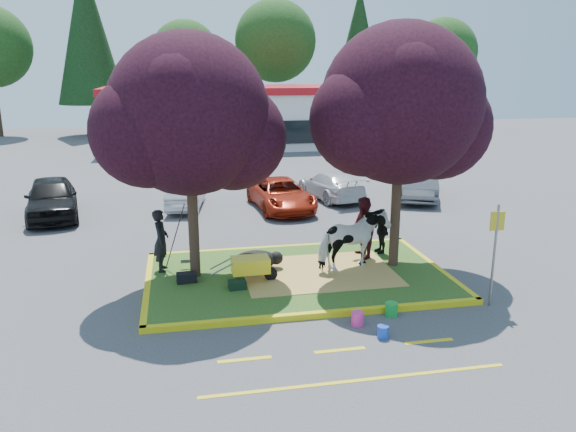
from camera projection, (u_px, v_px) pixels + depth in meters
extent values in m
plane|color=#424244|center=(298.00, 279.00, 15.70)|extent=(90.00, 90.00, 0.00)
cube|color=#294A17|center=(298.00, 276.00, 15.68)|extent=(8.00, 5.00, 0.15)
cube|color=yellow|center=(321.00, 315.00, 13.23)|extent=(8.30, 0.16, 0.15)
cube|color=yellow|center=(281.00, 248.00, 18.13)|extent=(8.30, 0.16, 0.15)
cube|color=yellow|center=(148.00, 287.00, 14.91)|extent=(0.16, 5.30, 0.15)
cube|color=yellow|center=(433.00, 266.00, 16.45)|extent=(0.16, 5.30, 0.15)
cube|color=tan|center=(318.00, 272.00, 15.77)|extent=(4.20, 3.00, 0.01)
cylinder|color=black|center=(193.00, 214.00, 15.06)|extent=(0.28, 0.28, 3.53)
sphere|color=black|center=(188.00, 114.00, 14.39)|extent=(4.20, 4.20, 4.20)
sphere|color=black|center=(233.00, 137.00, 14.96)|extent=(2.86, 2.86, 2.86)
sphere|color=black|center=(147.00, 131.00, 14.00)|extent=(2.86, 2.86, 2.86)
cylinder|color=black|center=(396.00, 203.00, 15.93)|extent=(0.28, 0.28, 3.70)
sphere|color=black|center=(401.00, 104.00, 15.22)|extent=(4.40, 4.40, 4.40)
sphere|color=black|center=(438.00, 127.00, 15.80)|extent=(2.99, 2.99, 2.99)
sphere|color=black|center=(365.00, 120.00, 14.83)|extent=(2.99, 2.99, 2.99)
cube|color=yellow|center=(245.00, 359.00, 11.34)|extent=(1.10, 0.12, 0.01)
cube|color=yellow|center=(340.00, 350.00, 11.72)|extent=(1.10, 0.12, 0.01)
cube|color=yellow|center=(429.00, 341.00, 12.09)|extent=(1.10, 0.12, 0.01)
cube|color=yellow|center=(358.00, 380.00, 10.58)|extent=(6.00, 0.10, 0.01)
cube|color=silver|center=(245.00, 119.00, 42.12)|extent=(20.00, 8.00, 4.00)
cube|color=#A31117|center=(245.00, 90.00, 41.57)|extent=(20.40, 8.40, 0.50)
cube|color=black|center=(253.00, 133.00, 38.43)|extent=(19.00, 0.10, 1.60)
cylinder|color=black|center=(94.00, 113.00, 48.41)|extent=(0.44, 0.44, 3.92)
cone|color=black|center=(87.00, 31.00, 46.69)|extent=(5.60, 5.60, 11.90)
cylinder|color=black|center=(188.00, 115.00, 51.44)|extent=(0.44, 0.44, 3.08)
sphere|color=#143811|center=(185.00, 55.00, 50.09)|extent=(6.16, 6.16, 6.16)
cylinder|color=black|center=(276.00, 111.00, 51.93)|extent=(0.44, 0.44, 3.64)
sphere|color=#143811|center=(275.00, 41.00, 50.33)|extent=(7.28, 7.28, 7.28)
cylinder|color=black|center=(357.00, 111.00, 53.92)|extent=(0.44, 0.44, 3.50)
cone|color=black|center=(359.00, 45.00, 52.39)|extent=(5.00, 5.00, 10.62)
cylinder|color=black|center=(439.00, 112.00, 54.51)|extent=(0.44, 0.44, 3.22)
sphere|color=#143811|center=(443.00, 53.00, 53.10)|extent=(6.44, 6.44, 6.44)
imported|color=silver|center=(353.00, 241.00, 15.78)|extent=(2.22, 1.53, 1.72)
ellipsoid|color=black|center=(255.00, 260.00, 15.95)|extent=(1.44, 1.15, 0.55)
imported|color=black|center=(161.00, 240.00, 15.72)|extent=(0.47, 0.68, 1.77)
imported|color=#3F1217|center=(363.00, 228.00, 16.73)|extent=(0.75, 0.94, 1.87)
imported|color=black|center=(381.00, 231.00, 17.31)|extent=(0.42, 0.85, 1.40)
cylinder|color=black|center=(271.00, 274.00, 15.13)|extent=(0.36, 0.08, 0.36)
cylinder|color=slate|center=(239.00, 281.00, 14.77)|extent=(0.04, 0.04, 0.26)
cylinder|color=slate|center=(237.00, 275.00, 15.18)|extent=(0.04, 0.04, 0.26)
cube|color=yellow|center=(250.00, 265.00, 14.95)|extent=(1.01, 0.62, 0.40)
cylinder|color=slate|center=(223.00, 269.00, 14.60)|extent=(0.65, 0.06, 0.33)
cylinder|color=slate|center=(222.00, 263.00, 15.02)|extent=(0.65, 0.06, 0.33)
cube|color=black|center=(187.00, 278.00, 15.00)|extent=(0.54, 0.32, 0.27)
cube|color=black|center=(237.00, 285.00, 14.55)|extent=(0.47, 0.31, 0.24)
cylinder|color=slate|center=(494.00, 256.00, 13.62)|extent=(0.06, 0.06, 2.58)
cube|color=gold|center=(497.00, 221.00, 13.39)|extent=(0.36, 0.04, 0.46)
cylinder|color=green|center=(391.00, 309.00, 13.32)|extent=(0.39, 0.39, 0.33)
cylinder|color=#EC348D|center=(358.00, 319.00, 12.83)|extent=(0.33, 0.33, 0.31)
cylinder|color=blue|center=(383.00, 332.00, 12.24)|extent=(0.31, 0.31, 0.27)
imported|color=black|center=(52.00, 198.00, 21.95)|extent=(2.64, 4.89, 1.58)
imported|color=#B0B2B9|center=(186.00, 194.00, 23.48)|extent=(1.79, 3.78, 1.20)
imported|color=#9F210D|center=(281.00, 194.00, 23.29)|extent=(2.51, 4.73, 1.27)
imported|color=silver|center=(331.00, 185.00, 25.21)|extent=(2.54, 4.55, 1.24)
imported|color=#54575C|center=(417.00, 180.00, 25.36)|extent=(3.37, 5.09, 1.59)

